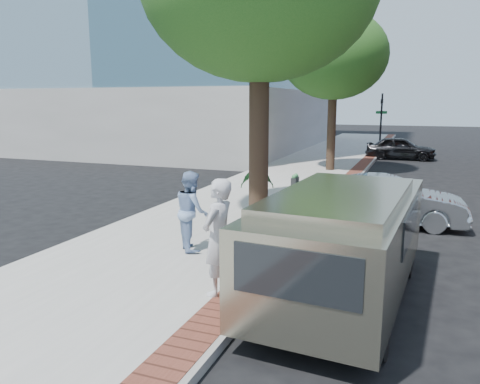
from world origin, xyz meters
The scene contains 14 objects.
ground centered at (0.00, 0.00, 0.00)m, with size 120.00×120.00×0.00m, color black.
sidewalk centered at (-1.50, 8.00, 0.07)m, with size 5.00×60.00×0.15m, color #9E9991.
brick_strip centered at (0.70, 8.00, 0.15)m, with size 0.60×60.00×0.01m, color brown.
curb centered at (1.05, 8.00, 0.07)m, with size 0.10×60.00×0.15m, color gray.
office_base centered at (-13.00, 22.00, 2.00)m, with size 18.20×22.20×4.00m, color gray.
signal_near centered at (0.90, 22.00, 2.25)m, with size 0.70×0.15×3.80m.
tree_far centered at (-0.50, 12.00, 5.30)m, with size 4.80×4.80×7.14m.
parking_meter centered at (0.70, 0.73, 1.21)m, with size 0.12×0.32×1.47m.
person_gray centered at (0.41, -3.09, 1.11)m, with size 0.70×0.46×1.93m, color #B8B7BD.
person_officer centered at (-1.07, -1.11, 1.00)m, with size 0.83×0.64×1.70m, color #819DC8.
person_green centered at (-0.83, 2.47, 0.94)m, with size 0.93×0.39×1.58m, color #3F8A47.
sedan_silver centered at (2.68, 3.13, 0.66)m, with size 1.39×3.98×1.31m, color #A7AAAE.
bg_car centered at (2.33, 18.66, 0.66)m, with size 1.55×3.85×1.31m, color black.
van centered at (2.32, -2.10, 1.05)m, with size 2.33×5.30×1.91m.
Camera 1 is at (3.37, -9.77, 3.27)m, focal length 35.00 mm.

